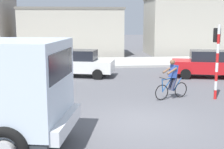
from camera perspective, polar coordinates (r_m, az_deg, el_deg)
ground_plane at (r=10.61m, az=5.47°, el=-8.69°), size 120.00×120.00×0.00m
sidewalk_far at (r=24.44m, az=-1.04°, el=2.26°), size 80.00×5.00×0.16m
cyclist at (r=13.63m, az=10.97°, el=-0.86°), size 1.61×0.77×1.72m
traffic_light_pole at (r=13.95m, az=18.72°, el=4.04°), size 0.24×0.43×3.20m
car_red_near at (r=18.83m, az=-5.99°, el=2.12°), size 4.30×2.67×1.60m
car_far_side at (r=19.26m, az=17.09°, el=1.90°), size 4.31×2.71×1.60m
building_mid_block at (r=30.22m, az=-7.35°, el=7.80°), size 9.60×5.19×4.49m
building_corner_right at (r=31.93m, az=13.47°, el=8.62°), size 7.72×5.32×5.49m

